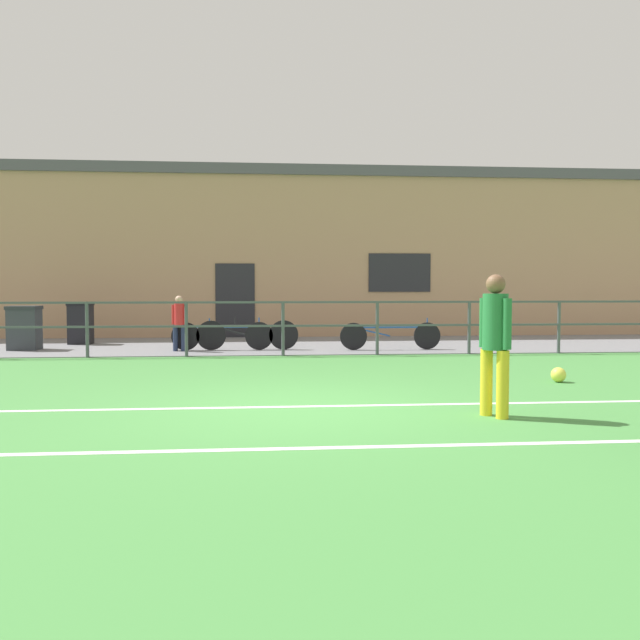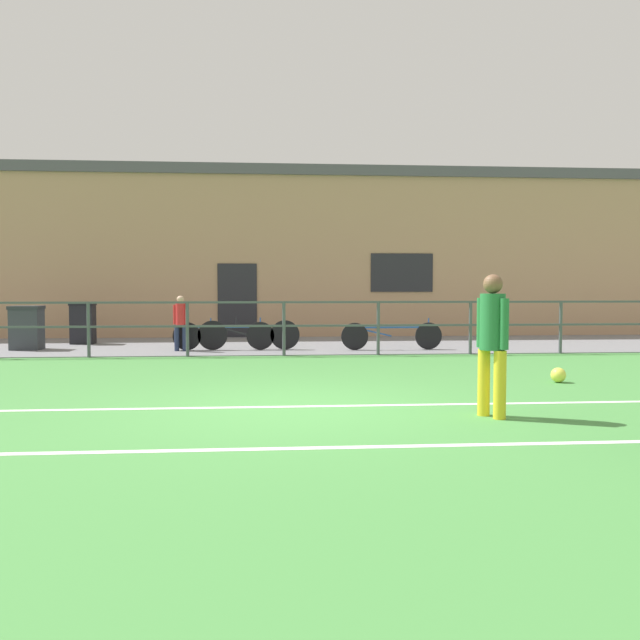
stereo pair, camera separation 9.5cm
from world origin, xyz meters
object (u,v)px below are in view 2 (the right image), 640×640
at_px(bicycle_parked_3, 224,335).
at_px(trash_bin_1, 27,327).
at_px(bicycle_parked_0, 249,334).
at_px(bicycle_parked_1, 391,335).
at_px(player_striker, 492,336).
at_px(spectator_child, 181,320).
at_px(trash_bin_0, 83,323).
at_px(soccer_ball_match, 558,375).

distance_m(bicycle_parked_3, trash_bin_1, 4.50).
bearing_deg(bicycle_parked_0, trash_bin_1, 174.61).
bearing_deg(bicycle_parked_1, player_striker, -92.47).
distance_m(spectator_child, trash_bin_0, 3.39).
bearing_deg(player_striker, spectator_child, -178.55).
distance_m(bicycle_parked_3, trash_bin_0, 4.09).
relative_size(soccer_ball_match, bicycle_parked_1, 0.10).
height_order(player_striker, spectator_child, player_striker).
height_order(spectator_child, trash_bin_0, spectator_child).
xyz_separation_m(player_striker, bicycle_parked_1, (0.33, 7.72, -0.56)).
bearing_deg(bicycle_parked_0, spectator_child, -173.93).
bearing_deg(player_striker, bicycle_parked_0, 172.04).
distance_m(soccer_ball_match, bicycle_parked_0, 7.25).
bearing_deg(bicycle_parked_1, bicycle_parked_0, 175.95).
relative_size(soccer_ball_match, spectator_child, 0.19).
height_order(player_striker, trash_bin_0, player_striker).
distance_m(bicycle_parked_1, trash_bin_0, 7.72).
distance_m(player_striker, bicycle_parked_0, 8.48).
distance_m(player_striker, bicycle_parked_1, 7.75).
xyz_separation_m(bicycle_parked_3, trash_bin_0, (-3.61, 1.92, 0.19)).
distance_m(bicycle_parked_0, bicycle_parked_1, 3.25).
xyz_separation_m(soccer_ball_match, bicycle_parked_0, (-4.83, 5.41, 0.25)).
relative_size(spectator_child, bicycle_parked_0, 0.54).
bearing_deg(bicycle_parked_0, player_striker, -69.93).
bearing_deg(trash_bin_0, player_striker, -54.34).
xyz_separation_m(bicycle_parked_0, trash_bin_0, (-4.18, 1.92, 0.18)).
bearing_deg(spectator_child, bicycle_parked_0, -163.83).
bearing_deg(spectator_child, bicycle_parked_3, -160.21).
bearing_deg(player_striker, trash_bin_0, -172.37).
relative_size(player_striker, spectator_child, 1.29).
height_order(spectator_child, bicycle_parked_3, spectator_child).
height_order(soccer_ball_match, bicycle_parked_0, bicycle_parked_0).
height_order(bicycle_parked_3, trash_bin_0, trash_bin_0).
bearing_deg(bicycle_parked_1, soccer_ball_match, -72.96).
xyz_separation_m(soccer_ball_match, bicycle_parked_3, (-5.39, 5.41, 0.24)).
relative_size(player_striker, bicycle_parked_3, 0.70).
bearing_deg(bicycle_parked_0, bicycle_parked_1, -4.05).
bearing_deg(player_striker, soccer_ball_match, 114.89).
bearing_deg(soccer_ball_match, bicycle_parked_0, 131.73).
relative_size(spectator_child, bicycle_parked_1, 0.53).
relative_size(bicycle_parked_1, bicycle_parked_3, 1.01).
distance_m(bicycle_parked_1, trash_bin_1, 8.31).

